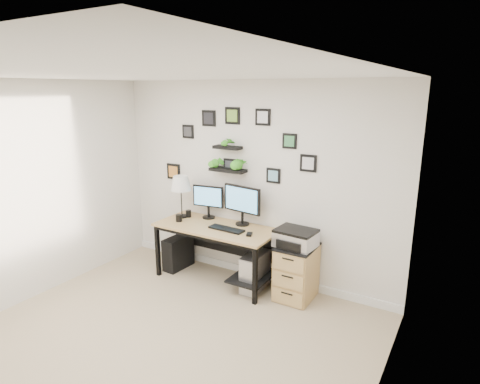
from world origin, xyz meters
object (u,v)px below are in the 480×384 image
Objects in this scene: pc_tower_black at (178,252)px; printer at (296,238)px; monitor_left at (208,199)px; mug at (179,218)px; pc_tower_grey at (255,272)px; table_lamp at (181,184)px; monitor_right at (242,202)px; desk at (220,235)px; file_cabinet at (296,272)px.

printer is (1.76, 0.05, 0.55)m from pc_tower_black.
mug is at bearing -129.35° from monitor_left.
mug is 1.25m from pc_tower_grey.
table_lamp is 0.47m from mug.
monitor_right is at bearing -0.83° from monitor_left.
monitor_left is 0.54m from monitor_right.
pc_tower_grey is 1.00× the size of printer.
pc_tower_black is (-0.13, 0.11, -0.57)m from mug.
pc_tower_grey is at bearing -3.49° from table_lamp.
table_lamp is at bearing 117.36° from mug.
monitor_right is 1.23× the size of pc_tower_black.
file_cabinet is (1.07, 0.06, -0.29)m from desk.
printer is at bearing 2.19° from desk.
monitor_left is 1.00× the size of pc_tower_black.
pc_tower_black is at bearing -178.49° from printer.
desk is 0.53m from monitor_right.
pc_tower_grey is (0.54, -0.01, -0.39)m from desk.
desk is at bearing -177.81° from printer.
mug is 0.20× the size of pc_tower_grey.
pc_tower_black is (-0.71, -0.01, -0.40)m from desk.
monitor_left reaches higher than desk.
desk is 0.66m from pc_tower_grey.
mug is (0.09, -0.18, -0.42)m from table_lamp.
desk is at bearing 11.66° from mug.
printer is (1.05, 0.04, 0.15)m from desk.
table_lamp is at bearing 179.90° from file_cabinet.
table_lamp is 1.56m from pc_tower_grey.
monitor_left reaches higher than pc_tower_grey.
table_lamp is at bearing 63.67° from pc_tower_black.
desk is at bearing -176.88° from file_cabinet.
file_cabinet is 1.38× the size of printer.
pc_tower_black is at bearing -168.01° from monitor_right.
pc_tower_grey is (1.25, -0.01, 0.01)m from pc_tower_black.
file_cabinet is at bearing -0.10° from table_lamp.
pc_tower_grey is 0.72× the size of file_cabinet.
monitor_right is at bearing 146.56° from pc_tower_grey.
mug is at bearing -62.64° from table_lamp.
desk reaches higher than pc_tower_black.
pc_tower_grey is at bearing -1.32° from desk.
file_cabinet is (1.74, -0.00, -0.88)m from table_lamp.
mug is (-0.80, -0.31, -0.26)m from monitor_right.
pc_tower_black is at bearing -179.50° from desk.
mug is 0.21× the size of pc_tower_black.
desk is 3.29× the size of pc_tower_grey.
table_lamp is at bearing 176.51° from pc_tower_grey.
table_lamp reaches higher than mug.
file_cabinet is at bearing 6.14° from mug.
monitor_right is 1.16× the size of printer.
printer is (-0.02, -0.02, 0.44)m from file_cabinet.
mug is at bearing -174.42° from printer.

